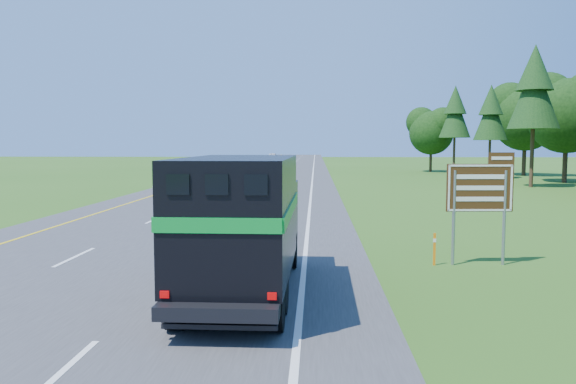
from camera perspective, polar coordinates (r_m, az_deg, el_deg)
name	(u,v)px	position (r m, az deg, el deg)	size (l,w,h in m)	color
road	(258,180)	(56.69, -3.08, 1.26)	(15.00, 260.00, 0.04)	#38383A
lane_markings	(258,179)	(56.69, -3.08, 1.28)	(11.15, 260.00, 0.01)	yellow
horse_truck	(243,222)	(13.32, -4.57, -3.01)	(2.44, 7.48, 3.30)	black
white_suv	(182,182)	(40.97, -10.72, 1.01)	(2.87, 6.22, 1.73)	white
far_car	(272,156)	(122.52, -1.59, 3.63)	(1.95, 4.86, 1.66)	silver
exit_sign	(481,192)	(17.68, 19.01, -0.02)	(2.00, 0.19, 3.39)	gray
delineator	(434,248)	(17.45, 14.65, -5.52)	(0.08, 0.04, 0.98)	orange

